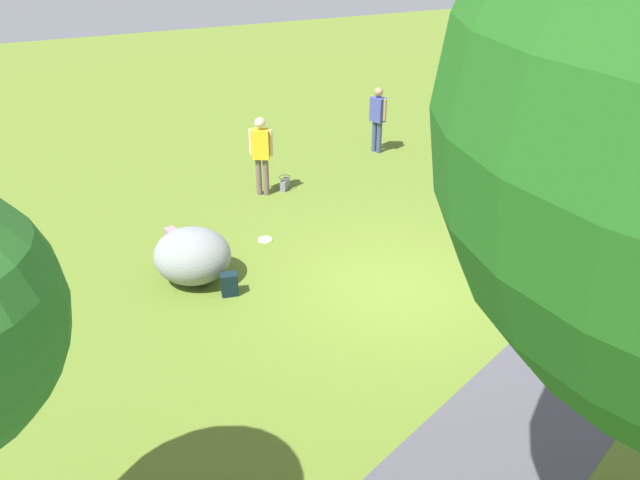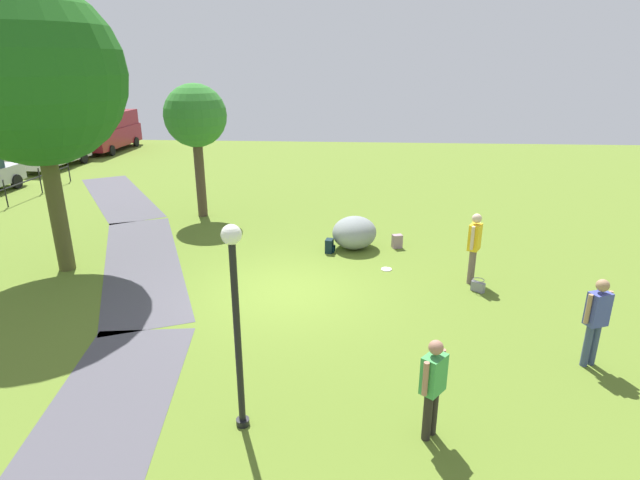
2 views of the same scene
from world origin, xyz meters
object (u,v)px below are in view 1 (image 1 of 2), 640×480
(lamp_post, at_px, (629,140))
(backpack_by_boulder, at_px, (229,284))
(lawn_boulder, at_px, (192,256))
(woman_with_handbag, at_px, (261,151))
(spare_backpack_on_lawn, at_px, (172,239))
(passerby_on_path, at_px, (524,146))
(handbag_on_grass, at_px, (285,184))
(man_near_boulder, at_px, (378,115))
(frisbee_on_grass, at_px, (265,240))

(lamp_post, xyz_separation_m, backpack_by_boulder, (7.42, -0.91, -1.79))
(lawn_boulder, bearing_deg, lamp_post, 168.44)
(lamp_post, height_order, woman_with_handbag, lamp_post)
(spare_backpack_on_lawn, bearing_deg, passerby_on_path, 179.29)
(lamp_post, xyz_separation_m, passerby_on_path, (-0.04, -2.77, -1.07))
(passerby_on_path, bearing_deg, lamp_post, 89.14)
(lawn_boulder, bearing_deg, passerby_on_path, -171.63)
(woman_with_handbag, bearing_deg, handbag_on_grass, -173.52)
(handbag_on_grass, relative_size, spare_backpack_on_lawn, 0.96)
(passerby_on_path, relative_size, handbag_on_grass, 4.15)
(spare_backpack_on_lawn, bearing_deg, man_near_boulder, -153.05)
(man_near_boulder, distance_m, frisbee_on_grass, 5.50)
(lawn_boulder, height_order, frisbee_on_grass, lawn_boulder)
(passerby_on_path, relative_size, frisbee_on_grass, 5.73)
(woman_with_handbag, bearing_deg, backpack_by_boulder, 63.23)
(man_near_boulder, bearing_deg, handbag_on_grass, 23.31)
(man_near_boulder, xyz_separation_m, backpack_by_boulder, (5.38, 4.97, -0.78))
(lawn_boulder, distance_m, woman_with_handbag, 3.73)
(lamp_post, height_order, handbag_on_grass, lamp_post)
(backpack_by_boulder, bearing_deg, lawn_boulder, -58.08)
(woman_with_handbag, distance_m, passerby_on_path, 5.91)
(handbag_on_grass, relative_size, frisbee_on_grass, 1.38)
(woman_with_handbag, distance_m, frisbee_on_grass, 2.38)
(lamp_post, bearing_deg, backpack_by_boulder, -6.98)
(spare_backpack_on_lawn, distance_m, frisbee_on_grass, 1.77)
(handbag_on_grass, height_order, spare_backpack_on_lawn, spare_backpack_on_lawn)
(backpack_by_boulder, height_order, frisbee_on_grass, backpack_by_boulder)
(passerby_on_path, bearing_deg, spare_backpack_on_lawn, -0.71)
(lawn_boulder, xyz_separation_m, passerby_on_path, (-7.90, -1.16, 0.44))
(lamp_post, relative_size, lawn_boulder, 1.74)
(lamp_post, distance_m, lawn_boulder, 8.16)
(lawn_boulder, height_order, woman_with_handbag, woman_with_handbag)
(lamp_post, bearing_deg, frisbee_on_grass, -21.60)
(backpack_by_boulder, height_order, spare_backpack_on_lawn, same)
(lamp_post, xyz_separation_m, man_near_boulder, (2.04, -5.88, -1.01))
(handbag_on_grass, bearing_deg, man_near_boulder, -156.69)
(man_near_boulder, bearing_deg, frisbee_on_grass, 38.95)
(spare_backpack_on_lawn, bearing_deg, frisbee_on_grass, 167.19)
(handbag_on_grass, distance_m, backpack_by_boulder, 4.37)
(lamp_post, bearing_deg, passerby_on_path, -90.86)
(lawn_boulder, distance_m, backpack_by_boulder, 0.87)
(passerby_on_path, height_order, frisbee_on_grass, passerby_on_path)
(passerby_on_path, bearing_deg, woman_with_handbag, -17.26)
(woman_with_handbag, xyz_separation_m, spare_backpack_on_lawn, (2.38, 1.65, -0.85))
(lamp_post, distance_m, frisbee_on_grass, 7.02)
(passerby_on_path, bearing_deg, frisbee_on_grass, 2.65)
(lawn_boulder, bearing_deg, frisbee_on_grass, -151.48)
(lawn_boulder, xyz_separation_m, man_near_boulder, (-5.82, -4.28, 0.50))
(woman_with_handbag, height_order, frisbee_on_grass, woman_with_handbag)
(passerby_on_path, bearing_deg, handbag_on_grass, -19.60)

